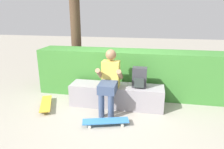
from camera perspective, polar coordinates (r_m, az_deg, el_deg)
ground_plane at (r=4.10m, az=0.47°, el=-10.45°), size 24.00×24.00×0.00m
bench_main at (r=4.28m, az=1.25°, el=-5.85°), size 1.91×0.48×0.45m
person_skater at (r=3.95m, az=-0.71°, el=-1.27°), size 0.49×0.62×1.20m
skateboard_near_person at (r=3.65m, az=-1.77°, el=-12.86°), size 0.82×0.42×0.09m
skateboard_beside_bench at (r=4.49m, az=-17.88°, el=-7.72°), size 0.51×0.81×0.09m
backpack_on_bench at (r=4.08m, az=7.63°, el=-0.89°), size 0.28×0.23×0.40m
hedge_row at (r=4.79m, az=6.67°, el=0.37°), size 4.54×0.69×1.05m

